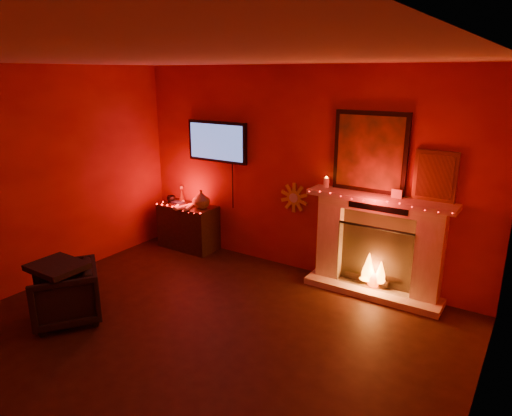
{
  "coord_description": "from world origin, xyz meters",
  "views": [
    {
      "loc": [
        2.72,
        -2.7,
        2.6
      ],
      "look_at": [
        -0.15,
        1.7,
        1.04
      ],
      "focal_mm": 32.0,
      "sensor_mm": 36.0,
      "label": 1
    }
  ],
  "objects_px": {
    "armchair": "(65,294)",
    "fireplace": "(378,236)",
    "tv": "(217,142)",
    "console_table": "(189,224)",
    "sunburst_clock": "(294,198)"
  },
  "relations": [
    {
      "from": "armchair",
      "to": "fireplace",
      "type": "bearing_deg",
      "value": 79.73
    },
    {
      "from": "tv",
      "to": "console_table",
      "type": "height_order",
      "value": "tv"
    },
    {
      "from": "sunburst_clock",
      "to": "console_table",
      "type": "bearing_deg",
      "value": -172.54
    },
    {
      "from": "tv",
      "to": "armchair",
      "type": "bearing_deg",
      "value": -92.8
    },
    {
      "from": "tv",
      "to": "console_table",
      "type": "relative_size",
      "value": 1.31
    },
    {
      "from": "fireplace",
      "to": "armchair",
      "type": "height_order",
      "value": "fireplace"
    },
    {
      "from": "sunburst_clock",
      "to": "tv",
      "type": "bearing_deg",
      "value": -178.76
    },
    {
      "from": "fireplace",
      "to": "sunburst_clock",
      "type": "relative_size",
      "value": 5.45
    },
    {
      "from": "fireplace",
      "to": "console_table",
      "type": "height_order",
      "value": "fireplace"
    },
    {
      "from": "tv",
      "to": "console_table",
      "type": "xyz_separation_m",
      "value": [
        -0.43,
        -0.19,
        -1.27
      ]
    },
    {
      "from": "sunburst_clock",
      "to": "armchair",
      "type": "xyz_separation_m",
      "value": [
        -1.37,
        -2.59,
        -0.69
      ]
    },
    {
      "from": "tv",
      "to": "sunburst_clock",
      "type": "height_order",
      "value": "tv"
    },
    {
      "from": "fireplace",
      "to": "tv",
      "type": "bearing_deg",
      "value": 178.5
    },
    {
      "from": "tv",
      "to": "armchair",
      "type": "xyz_separation_m",
      "value": [
        -0.13,
        -2.56,
        -1.34
      ]
    },
    {
      "from": "tv",
      "to": "sunburst_clock",
      "type": "xyz_separation_m",
      "value": [
        1.25,
        0.03,
        -0.65
      ]
    }
  ]
}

